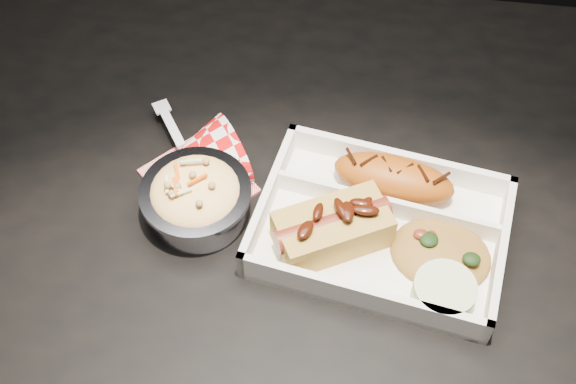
{
  "coord_description": "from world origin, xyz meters",
  "views": [
    {
      "loc": [
        -0.01,
        -0.42,
        1.39
      ],
      "look_at": [
        -0.07,
        0.0,
        0.81
      ],
      "focal_mm": 45.0,
      "sensor_mm": 36.0,
      "label": 1
    }
  ],
  "objects_px": {
    "hotdog": "(333,227)",
    "foil_coleslaw_cup": "(196,197)",
    "fried_pastry": "(394,178)",
    "dining_table": "(345,275)",
    "food_tray": "(380,229)",
    "napkin_fork": "(190,164)"
  },
  "relations": [
    {
      "from": "dining_table",
      "to": "fried_pastry",
      "type": "xyz_separation_m",
      "value": [
        0.04,
        0.06,
        0.12
      ]
    },
    {
      "from": "napkin_fork",
      "to": "foil_coleslaw_cup",
      "type": "bearing_deg",
      "value": -13.11
    },
    {
      "from": "dining_table",
      "to": "hotdog",
      "type": "xyz_separation_m",
      "value": [
        -0.02,
        -0.02,
        0.12
      ]
    },
    {
      "from": "hotdog",
      "to": "foil_coleslaw_cup",
      "type": "relative_size",
      "value": 1.1
    },
    {
      "from": "hotdog",
      "to": "foil_coleslaw_cup",
      "type": "height_order",
      "value": "foil_coleslaw_cup"
    },
    {
      "from": "hotdog",
      "to": "foil_coleslaw_cup",
      "type": "distance_m",
      "value": 0.14
    },
    {
      "from": "fried_pastry",
      "to": "dining_table",
      "type": "bearing_deg",
      "value": -125.11
    },
    {
      "from": "fried_pastry",
      "to": "foil_coleslaw_cup",
      "type": "distance_m",
      "value": 0.21
    },
    {
      "from": "napkin_fork",
      "to": "dining_table",
      "type": "bearing_deg",
      "value": 40.14
    },
    {
      "from": "foil_coleslaw_cup",
      "to": "fried_pastry",
      "type": "bearing_deg",
      "value": 15.13
    },
    {
      "from": "food_tray",
      "to": "fried_pastry",
      "type": "xyz_separation_m",
      "value": [
        0.01,
        0.05,
        0.02
      ]
    },
    {
      "from": "food_tray",
      "to": "napkin_fork",
      "type": "xyz_separation_m",
      "value": [
        -0.21,
        0.05,
        0.01
      ]
    },
    {
      "from": "hotdog",
      "to": "foil_coleslaw_cup",
      "type": "xyz_separation_m",
      "value": [
        -0.14,
        0.02,
        -0.0
      ]
    },
    {
      "from": "hotdog",
      "to": "napkin_fork",
      "type": "bearing_deg",
      "value": 127.75
    },
    {
      "from": "fried_pastry",
      "to": "foil_coleslaw_cup",
      "type": "xyz_separation_m",
      "value": [
        -0.2,
        -0.05,
        0.0
      ]
    },
    {
      "from": "dining_table",
      "to": "food_tray",
      "type": "bearing_deg",
      "value": 2.53
    },
    {
      "from": "hotdog",
      "to": "napkin_fork",
      "type": "height_order",
      "value": "napkin_fork"
    },
    {
      "from": "food_tray",
      "to": "fried_pastry",
      "type": "relative_size",
      "value": 2.12
    },
    {
      "from": "hotdog",
      "to": "food_tray",
      "type": "bearing_deg",
      "value": -7.45
    },
    {
      "from": "food_tray",
      "to": "foil_coleslaw_cup",
      "type": "height_order",
      "value": "foil_coleslaw_cup"
    },
    {
      "from": "food_tray",
      "to": "napkin_fork",
      "type": "height_order",
      "value": "napkin_fork"
    },
    {
      "from": "fried_pastry",
      "to": "napkin_fork",
      "type": "xyz_separation_m",
      "value": [
        -0.22,
        -0.0,
        -0.01
      ]
    }
  ]
}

